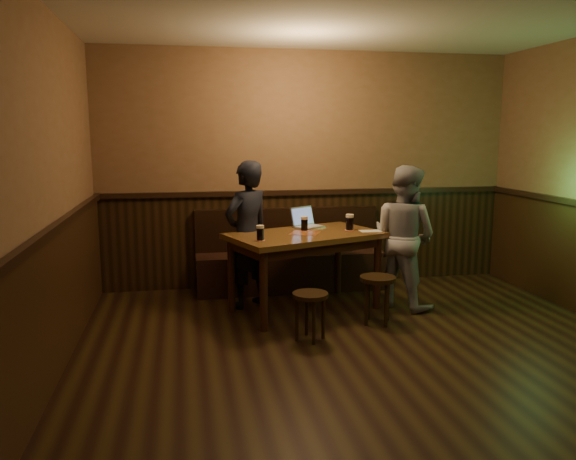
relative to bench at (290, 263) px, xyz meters
The scene contains 12 objects.
room 2.69m from the bench, 83.67° to the right, with size 5.04×6.04×2.84m.
bench is the anchor object (origin of this frame).
pub_table 0.92m from the bench, 90.00° to the right, with size 1.74×1.35×0.82m.
stool_left 1.70m from the bench, 94.74° to the right, with size 0.33×0.33×0.43m.
stool_right 1.51m from the bench, 66.56° to the right, with size 0.44×0.44×0.47m.
pint_left 1.39m from the bench, 113.78° to the right, with size 0.10×0.10×0.15m.
pint_mid 0.92m from the bench, 88.30° to the right, with size 0.10×0.10×0.15m.
pint_right 1.08m from the bench, 56.35° to the right, with size 0.11×0.11×0.17m.
laptop 0.74m from the bench, 79.31° to the right, with size 0.39×0.37×0.22m.
menu 1.21m from the bench, 50.82° to the right, with size 0.22×0.15×0.00m, color silver.
person_suit 0.94m from the bench, 134.20° to the right, with size 0.57×0.37×1.56m, color black.
person_grey 1.45m from the bench, 39.91° to the right, with size 0.73×0.57×1.51m, color #96959B.
Camera 1 is at (-1.51, -3.63, 1.82)m, focal length 35.00 mm.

